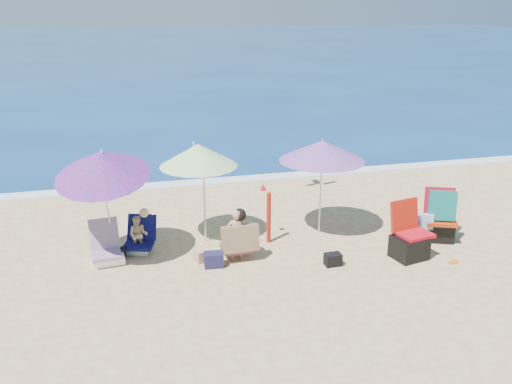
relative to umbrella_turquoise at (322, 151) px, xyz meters
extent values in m
plane|color=#D8BC84|center=(-1.12, -1.31, -1.74)|extent=(120.00, 120.00, 0.00)
cube|color=navy|center=(-1.12, 43.69, -1.79)|extent=(120.00, 80.00, 0.12)
cube|color=white|center=(-1.12, 3.79, -1.72)|extent=(120.00, 0.50, 0.04)
cylinder|color=silver|center=(-0.01, -0.01, -0.83)|extent=(0.04, 0.04, 1.81)
cone|color=#F62094|center=(0.00, 0.00, 0.00)|extent=(1.86, 1.86, 0.41)
cylinder|color=silver|center=(0.01, 0.01, 0.18)|extent=(0.03, 0.03, 0.11)
cylinder|color=silver|center=(-2.35, 0.11, -0.82)|extent=(0.04, 0.04, 1.83)
cone|color=#59A118|center=(-2.42, 0.20, 0.02)|extent=(1.94, 1.94, 0.43)
cylinder|color=white|center=(-2.49, 0.31, 0.21)|extent=(0.04, 0.04, 0.12)
cylinder|color=silver|center=(-4.16, -0.15, -0.78)|extent=(0.18, 0.49, 1.87)
cone|color=#C21B75|center=(-4.20, -0.39, 0.13)|extent=(2.10, 2.14, 0.87)
cylinder|color=white|center=(-4.17, -0.45, 0.34)|extent=(0.05, 0.07, 0.13)
cylinder|color=#B3190C|center=(-1.14, -0.23, -1.22)|extent=(0.11, 0.11, 1.03)
cone|color=red|center=(-1.20, 0.01, -0.66)|extent=(0.15, 0.15, 0.13)
cube|color=#0D0C46|center=(-3.68, -0.06, -1.57)|extent=(0.55, 0.52, 0.05)
cube|color=#0B113F|center=(-3.61, 0.17, -1.33)|extent=(0.51, 0.39, 0.48)
cube|color=white|center=(-3.68, -0.04, -1.66)|extent=(0.57, 0.54, 0.14)
cube|color=#E0514F|center=(-4.25, -0.47, -1.55)|extent=(0.57, 0.51, 0.06)
cube|color=#D15F4A|center=(-4.27, -0.15, -1.27)|extent=(0.55, 0.36, 0.56)
cube|color=white|center=(-4.22, -0.38, -1.65)|extent=(0.59, 0.54, 0.17)
cube|color=red|center=(1.30, -1.50, -1.29)|extent=(0.70, 0.65, 0.06)
cube|color=#A4190B|center=(1.19, -1.28, -0.99)|extent=(0.62, 0.29, 0.60)
cube|color=black|center=(1.19, -1.55, -1.52)|extent=(0.67, 0.63, 0.43)
cube|color=#AD2D0C|center=(2.14, -1.02, -1.30)|extent=(0.73, 0.70, 0.06)
cube|color=#AC0C21|center=(2.25, -0.73, -1.01)|extent=(0.60, 0.36, 0.58)
cube|color=black|center=(2.18, -0.91, -1.53)|extent=(0.70, 0.67, 0.42)
cube|color=#09725E|center=(2.11, -1.07, -0.96)|extent=(0.55, 0.36, 0.59)
cube|color=#8CC1E0|center=(1.82, -1.05, -1.27)|extent=(0.24, 0.15, 0.31)
imported|color=tan|center=(-1.93, -0.83, -1.25)|extent=(0.37, 0.25, 0.98)
cube|color=#400E68|center=(-1.91, -0.76, -1.54)|extent=(0.56, 0.50, 0.07)
cube|color=navy|center=(-1.87, -0.93, -1.28)|extent=(0.68, 0.27, 0.50)
sphere|color=black|center=(-1.85, -0.81, -0.87)|extent=(0.24, 0.24, 0.24)
imported|color=tan|center=(-3.65, -0.14, -1.36)|extent=(0.42, 0.36, 0.75)
cube|color=#0B0E41|center=(-3.62, -0.17, -1.57)|extent=(0.54, 0.50, 0.05)
cube|color=#0C0D48|center=(-3.52, 0.11, -1.33)|extent=(0.50, 0.37, 0.48)
sphere|color=#D7C67C|center=(-3.51, 0.04, -1.00)|extent=(0.18, 0.18, 0.18)
cube|color=#1B1A3B|center=(-2.38, -1.02, -1.61)|extent=(0.36, 0.27, 0.26)
cube|color=black|center=(-4.04, -0.26, -1.64)|extent=(0.28, 0.21, 0.19)
cube|color=tan|center=(-2.55, -0.76, -1.63)|extent=(0.31, 0.27, 0.22)
cube|color=#1D1B3C|center=(1.96, -0.44, -1.59)|extent=(0.44, 0.38, 0.29)
cube|color=black|center=(-0.28, -1.49, -1.62)|extent=(0.30, 0.21, 0.23)
cube|color=orange|center=(1.89, -1.93, -1.72)|extent=(0.23, 0.15, 0.03)
camera|label=1|loc=(-3.84, -10.01, 2.84)|focal=39.27mm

